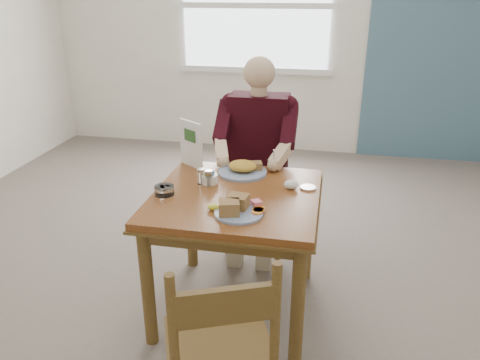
% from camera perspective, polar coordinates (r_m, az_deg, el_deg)
% --- Properties ---
extents(floor, '(6.00, 6.00, 0.00)m').
position_cam_1_polar(floor, '(2.95, -0.46, -15.04)').
color(floor, '#675B54').
rests_on(floor, ground).
extents(wall_back, '(5.50, 0.00, 5.50)m').
position_cam_1_polar(wall_back, '(5.32, 6.41, 18.21)').
color(wall_back, white).
rests_on(wall_back, ground).
extents(accent_panel, '(1.60, 0.02, 2.80)m').
position_cam_1_polar(accent_panel, '(5.40, 24.30, 16.52)').
color(accent_panel, '#456A81').
rests_on(accent_panel, ground).
extents(lemon_wedge, '(0.07, 0.06, 0.03)m').
position_cam_1_polar(lemon_wedge, '(2.38, -3.26, -3.30)').
color(lemon_wedge, yellow).
rests_on(lemon_wedge, table).
extents(napkin, '(0.09, 0.07, 0.05)m').
position_cam_1_polar(napkin, '(2.63, 6.26, -0.54)').
color(napkin, white).
rests_on(napkin, table).
extents(metal_dish, '(0.10, 0.10, 0.01)m').
position_cam_1_polar(metal_dish, '(2.65, 8.29, -0.92)').
color(metal_dish, silver).
rests_on(metal_dish, table).
extents(window, '(1.72, 0.04, 1.42)m').
position_cam_1_polar(window, '(5.33, 1.91, 20.49)').
color(window, white).
rests_on(window, wall_back).
extents(table, '(0.92, 0.92, 0.75)m').
position_cam_1_polar(table, '(2.61, -0.50, -3.90)').
color(table, brown).
rests_on(table, ground).
extents(chair_far, '(0.42, 0.42, 0.95)m').
position_cam_1_polar(chair_far, '(3.39, 2.25, -0.38)').
color(chair_far, brown).
rests_on(chair_far, ground).
extents(chair_near, '(0.55, 0.55, 0.95)m').
position_cam_1_polar(chair_near, '(1.96, -2.39, -20.19)').
color(chair_near, brown).
rests_on(chair_near, ground).
extents(diner, '(0.53, 0.56, 1.39)m').
position_cam_1_polar(diner, '(3.19, 2.08, 4.49)').
color(diner, tan).
rests_on(diner, chair_far).
extents(near_plate, '(0.27, 0.27, 0.08)m').
position_cam_1_polar(near_plate, '(2.33, -0.36, -3.42)').
color(near_plate, white).
rests_on(near_plate, table).
extents(far_plate, '(0.37, 0.37, 0.08)m').
position_cam_1_polar(far_plate, '(2.83, 0.42, 1.41)').
color(far_plate, white).
rests_on(far_plate, table).
extents(caddy, '(0.13, 0.13, 0.07)m').
position_cam_1_polar(caddy, '(2.69, -3.78, 0.15)').
color(caddy, white).
rests_on(caddy, table).
extents(shakers, '(0.10, 0.06, 0.09)m').
position_cam_1_polar(shakers, '(2.67, -4.33, 0.36)').
color(shakers, white).
rests_on(shakers, table).
extents(creamer, '(0.13, 0.13, 0.05)m').
position_cam_1_polar(creamer, '(2.58, -9.20, -1.23)').
color(creamer, white).
rests_on(creamer, table).
extents(menu, '(0.17, 0.13, 0.29)m').
position_cam_1_polar(menu, '(2.91, -5.98, 4.40)').
color(menu, white).
rests_on(menu, table).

